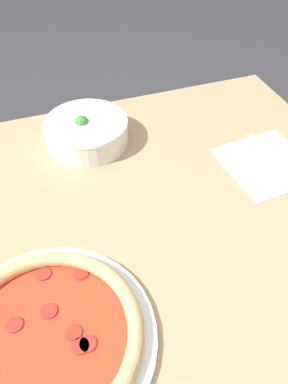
{
  "coord_description": "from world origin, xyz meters",
  "views": [
    {
      "loc": [
        -0.12,
        -0.38,
        1.31
      ],
      "look_at": [
        0.06,
        0.13,
        0.75
      ],
      "focal_mm": 35.0,
      "sensor_mm": 36.0,
      "label": 1
    }
  ],
  "objects_px": {
    "bowl": "(87,130)",
    "fork": "(257,165)",
    "knife": "(279,162)",
    "pizza": "(46,337)"
  },
  "relations": [
    {
      "from": "pizza",
      "to": "bowl",
      "type": "distance_m",
      "value": 0.5
    },
    {
      "from": "bowl",
      "to": "pizza",
      "type": "bearing_deg",
      "value": -110.44
    },
    {
      "from": "knife",
      "to": "pizza",
      "type": "bearing_deg",
      "value": 108.29
    },
    {
      "from": "bowl",
      "to": "fork",
      "type": "height_order",
      "value": "bowl"
    },
    {
      "from": "bowl",
      "to": "knife",
      "type": "xyz_separation_m",
      "value": [
        0.4,
        -0.23,
        -0.03
      ]
    },
    {
      "from": "pizza",
      "to": "fork",
      "type": "xyz_separation_m",
      "value": [
        0.52,
        0.25,
        -0.01
      ]
    },
    {
      "from": "pizza",
      "to": "bowl",
      "type": "xyz_separation_m",
      "value": [
        0.17,
        0.47,
        0.02
      ]
    },
    {
      "from": "pizza",
      "to": "knife",
      "type": "height_order",
      "value": "pizza"
    },
    {
      "from": "pizza",
      "to": "bowl",
      "type": "height_order",
      "value": "bowl"
    },
    {
      "from": "fork",
      "to": "knife",
      "type": "relative_size",
      "value": 0.83
    }
  ]
}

